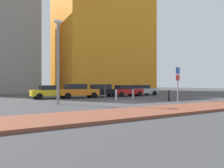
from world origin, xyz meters
The scene contains 16 objects.
ground_plane centered at (0.00, 0.00, 0.00)m, with size 120.00×120.00×0.00m, color #424244.
sidewalk_brick centered at (0.00, -5.81, 0.07)m, with size 40.00×3.15×0.14m, color brown.
parked_car_yellow centered at (-4.85, 7.69, 0.73)m, with size 4.34×2.06×1.42m.
parked_car_orange centered at (-2.00, 7.06, 0.81)m, with size 4.38×2.20×1.56m.
parked_car_black centered at (1.05, 7.24, 0.80)m, with size 4.00×2.00×1.52m.
parked_car_red centered at (4.41, 7.04, 0.75)m, with size 4.04×2.06×1.43m.
parked_car_silver centered at (7.34, 7.57, 0.74)m, with size 4.34×2.00×1.44m.
parking_sign_post centered at (3.98, -1.83, 1.93)m, with size 0.60×0.14×3.06m.
parking_meter centered at (-1.61, 1.29, 0.94)m, with size 0.18×0.14×1.46m.
street_lamp centered at (-5.72, 1.25, 3.88)m, with size 0.70×0.36×6.55m.
traffic_bollard_near centered at (3.76, -0.98, 0.50)m, with size 0.18×0.18×0.99m, color black.
traffic_bollard_mid centered at (-0.06, 2.01, 0.52)m, with size 0.17×0.17×1.04m, color #B7B7BC.
traffic_bollard_far centered at (2.55, 2.92, 0.52)m, with size 0.17×0.17×1.04m, color #B7B7BC.
traffic_bollard_edge centered at (0.41, 2.79, 0.48)m, with size 0.15×0.15×0.97m, color #B7B7BC.
building_colorful_midrise centered at (9.71, 25.45, 13.81)m, with size 18.10×16.47×27.61m, color orange.
building_under_construction centered at (-9.13, 28.05, 9.50)m, with size 11.13×14.79×18.99m, color gray.
Camera 1 is at (-9.65, -14.23, 1.55)m, focal length 31.94 mm.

